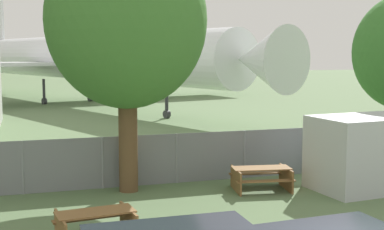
{
  "coord_description": "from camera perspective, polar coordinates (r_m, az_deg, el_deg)",
  "views": [
    {
      "loc": [
        -4.86,
        -7.28,
        4.5
      ],
      "look_at": [
        1.49,
        13.3,
        2.0
      ],
      "focal_mm": 50.0,
      "sensor_mm": 36.0,
      "label": 1
    }
  ],
  "objects": [
    {
      "name": "perimeter_fence",
      "position": [
        18.6,
        -1.67,
        -4.64
      ],
      "size": [
        56.07,
        0.07,
        1.74
      ],
      "color": "gray",
      "rests_on": "ground"
    },
    {
      "name": "airplane",
      "position": [
        48.36,
        -12.42,
        5.97
      ],
      "size": [
        38.7,
        46.19,
        11.71
      ],
      "rotation": [
        0.0,
        0.0,
        -1.18
      ],
      "color": "silver",
      "rests_on": "ground"
    },
    {
      "name": "picnic_bench_near_cabin",
      "position": [
        13.18,
        -10.25,
        -11.25
      ],
      "size": [
        1.99,
        1.6,
        0.76
      ],
      "rotation": [
        0.0,
        0.0,
        0.12
      ],
      "color": "brown",
      "rests_on": "ground"
    },
    {
      "name": "portable_cabin",
      "position": [
        18.66,
        18.17,
        -3.85
      ],
      "size": [
        3.77,
        2.62,
        2.43
      ],
      "rotation": [
        0.0,
        0.0,
        0.11
      ],
      "color": "silver",
      "rests_on": "ground"
    },
    {
      "name": "tree_near_hangar",
      "position": [
        17.28,
        -7.0,
        9.92
      ],
      "size": [
        5.12,
        5.12,
        8.36
      ],
      "color": "brown",
      "rests_on": "ground"
    },
    {
      "name": "picnic_bench_open_grass",
      "position": [
        17.85,
        7.4,
        -6.45
      ],
      "size": [
        2.09,
        1.68,
        0.76
      ],
      "rotation": [
        0.0,
        0.0,
        -0.15
      ],
      "color": "brown",
      "rests_on": "ground"
    }
  ]
}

